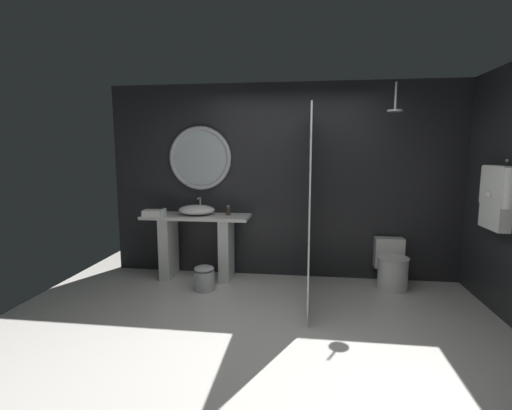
{
  "coord_description": "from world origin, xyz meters",
  "views": [
    {
      "loc": [
        0.28,
        -3.18,
        1.71
      ],
      "look_at": [
        -0.24,
        0.72,
        1.14
      ],
      "focal_mm": 26.28,
      "sensor_mm": 36.0,
      "label": 1
    }
  ],
  "objects_px": {
    "rain_shower_head": "(395,107)",
    "waste_bin": "(204,278)",
    "toilet": "(391,266)",
    "folded_hand_towel": "(153,213)",
    "hanging_bathrobe": "(497,195)",
    "soap_dispenser": "(228,211)",
    "vessel_sink": "(197,210)",
    "round_wall_mirror": "(200,158)",
    "tumbler_cup": "(164,211)"
  },
  "relations": [
    {
      "from": "tumbler_cup",
      "to": "rain_shower_head",
      "type": "relative_size",
      "value": 0.26
    },
    {
      "from": "toilet",
      "to": "rain_shower_head",
      "type": "bearing_deg",
      "value": -125.15
    },
    {
      "from": "soap_dispenser",
      "to": "hanging_bathrobe",
      "type": "xyz_separation_m",
      "value": [
        2.94,
        -0.74,
        0.34
      ]
    },
    {
      "from": "rain_shower_head",
      "to": "hanging_bathrobe",
      "type": "bearing_deg",
      "value": -31.49
    },
    {
      "from": "soap_dispenser",
      "to": "vessel_sink",
      "type": "bearing_deg",
      "value": -176.03
    },
    {
      "from": "round_wall_mirror",
      "to": "tumbler_cup",
      "type": "bearing_deg",
      "value": -148.73
    },
    {
      "from": "round_wall_mirror",
      "to": "toilet",
      "type": "relative_size",
      "value": 1.46
    },
    {
      "from": "rain_shower_head",
      "to": "toilet",
      "type": "distance_m",
      "value": 1.95
    },
    {
      "from": "round_wall_mirror",
      "to": "toilet",
      "type": "height_order",
      "value": "round_wall_mirror"
    },
    {
      "from": "tumbler_cup",
      "to": "rain_shower_head",
      "type": "xyz_separation_m",
      "value": [
        2.88,
        -0.1,
        1.3
      ]
    },
    {
      "from": "soap_dispenser",
      "to": "toilet",
      "type": "distance_m",
      "value": 2.21
    },
    {
      "from": "tumbler_cup",
      "to": "folded_hand_towel",
      "type": "distance_m",
      "value": 0.16
    },
    {
      "from": "rain_shower_head",
      "to": "waste_bin",
      "type": "distance_m",
      "value": 3.05
    },
    {
      "from": "soap_dispenser",
      "to": "round_wall_mirror",
      "type": "xyz_separation_m",
      "value": [
        -0.42,
        0.18,
        0.69
      ]
    },
    {
      "from": "vessel_sink",
      "to": "soap_dispenser",
      "type": "relative_size",
      "value": 3.63
    },
    {
      "from": "rain_shower_head",
      "to": "soap_dispenser",
      "type": "bearing_deg",
      "value": 174.9
    },
    {
      "from": "toilet",
      "to": "waste_bin",
      "type": "xyz_separation_m",
      "value": [
        -2.32,
        -0.43,
        -0.11
      ]
    },
    {
      "from": "rain_shower_head",
      "to": "folded_hand_towel",
      "type": "distance_m",
      "value": 3.27
    },
    {
      "from": "vessel_sink",
      "to": "soap_dispenser",
      "type": "xyz_separation_m",
      "value": [
        0.42,
        0.03,
        -0.01
      ]
    },
    {
      "from": "rain_shower_head",
      "to": "waste_bin",
      "type": "xyz_separation_m",
      "value": [
        -2.23,
        -0.31,
        -2.05
      ]
    },
    {
      "from": "soap_dispenser",
      "to": "waste_bin",
      "type": "bearing_deg",
      "value": -113.15
    },
    {
      "from": "tumbler_cup",
      "to": "waste_bin",
      "type": "relative_size",
      "value": 0.28
    },
    {
      "from": "vessel_sink",
      "to": "round_wall_mirror",
      "type": "height_order",
      "value": "round_wall_mirror"
    },
    {
      "from": "soap_dispenser",
      "to": "hanging_bathrobe",
      "type": "distance_m",
      "value": 3.05
    },
    {
      "from": "vessel_sink",
      "to": "rain_shower_head",
      "type": "bearing_deg",
      "value": -3.53
    },
    {
      "from": "toilet",
      "to": "folded_hand_towel",
      "type": "relative_size",
      "value": 2.5
    },
    {
      "from": "folded_hand_towel",
      "to": "soap_dispenser",
      "type": "bearing_deg",
      "value": 11.39
    },
    {
      "from": "soap_dispenser",
      "to": "round_wall_mirror",
      "type": "distance_m",
      "value": 0.83
    },
    {
      "from": "vessel_sink",
      "to": "rain_shower_head",
      "type": "xyz_separation_m",
      "value": [
        2.45,
        -0.15,
        1.28
      ]
    },
    {
      "from": "hanging_bathrobe",
      "to": "toilet",
      "type": "height_order",
      "value": "hanging_bathrobe"
    },
    {
      "from": "tumbler_cup",
      "to": "round_wall_mirror",
      "type": "distance_m",
      "value": 0.87
    },
    {
      "from": "tumbler_cup",
      "to": "rain_shower_head",
      "type": "distance_m",
      "value": 3.16
    },
    {
      "from": "toilet",
      "to": "waste_bin",
      "type": "distance_m",
      "value": 2.36
    },
    {
      "from": "waste_bin",
      "to": "folded_hand_towel",
      "type": "bearing_deg",
      "value": 158.79
    },
    {
      "from": "toilet",
      "to": "folded_hand_towel",
      "type": "distance_m",
      "value": 3.15
    },
    {
      "from": "vessel_sink",
      "to": "rain_shower_head",
      "type": "relative_size",
      "value": 1.44
    },
    {
      "from": "round_wall_mirror",
      "to": "rain_shower_head",
      "type": "distance_m",
      "value": 2.54
    },
    {
      "from": "toilet",
      "to": "waste_bin",
      "type": "height_order",
      "value": "toilet"
    },
    {
      "from": "tumbler_cup",
      "to": "soap_dispenser",
      "type": "relative_size",
      "value": 0.66
    },
    {
      "from": "round_wall_mirror",
      "to": "vessel_sink",
      "type": "bearing_deg",
      "value": -90.87
    },
    {
      "from": "round_wall_mirror",
      "to": "folded_hand_towel",
      "type": "relative_size",
      "value": 3.64
    },
    {
      "from": "rain_shower_head",
      "to": "hanging_bathrobe",
      "type": "xyz_separation_m",
      "value": [
        0.92,
        -0.56,
        -0.95
      ]
    },
    {
      "from": "tumbler_cup",
      "to": "waste_bin",
      "type": "height_order",
      "value": "tumbler_cup"
    },
    {
      "from": "vessel_sink",
      "to": "round_wall_mirror",
      "type": "distance_m",
      "value": 0.71
    },
    {
      "from": "rain_shower_head",
      "to": "round_wall_mirror",
      "type": "bearing_deg",
      "value": 171.68
    },
    {
      "from": "rain_shower_head",
      "to": "hanging_bathrobe",
      "type": "distance_m",
      "value": 1.43
    },
    {
      "from": "soap_dispenser",
      "to": "rain_shower_head",
      "type": "height_order",
      "value": "rain_shower_head"
    },
    {
      "from": "hanging_bathrobe",
      "to": "folded_hand_towel",
      "type": "bearing_deg",
      "value": 172.05
    },
    {
      "from": "round_wall_mirror",
      "to": "rain_shower_head",
      "type": "bearing_deg",
      "value": -8.32
    },
    {
      "from": "rain_shower_head",
      "to": "waste_bin",
      "type": "relative_size",
      "value": 1.06
    }
  ]
}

